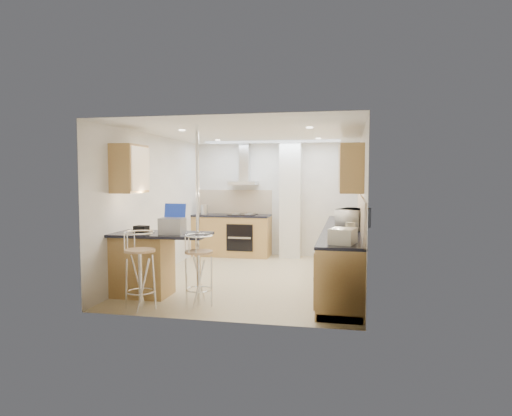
% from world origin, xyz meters
% --- Properties ---
extents(ground, '(4.80, 4.80, 0.00)m').
position_xyz_m(ground, '(0.00, 0.00, 0.00)').
color(ground, tan).
rests_on(ground, ground).
extents(room_shell, '(3.64, 4.84, 2.51)m').
position_xyz_m(room_shell, '(0.32, 0.38, 1.54)').
color(room_shell, white).
rests_on(room_shell, ground).
extents(right_counter, '(0.63, 4.40, 0.92)m').
position_xyz_m(right_counter, '(1.50, 0.00, 0.46)').
color(right_counter, '#B27F47').
rests_on(right_counter, ground).
extents(back_counter, '(1.70, 0.63, 0.92)m').
position_xyz_m(back_counter, '(-0.95, 2.10, 0.46)').
color(back_counter, '#B27F47').
rests_on(back_counter, ground).
extents(peninsula, '(1.47, 0.72, 0.94)m').
position_xyz_m(peninsula, '(-1.12, -1.45, 0.48)').
color(peninsula, '#B27F47').
rests_on(peninsula, ground).
extents(microwave, '(0.58, 0.70, 0.33)m').
position_xyz_m(microwave, '(1.66, -0.23, 1.09)').
color(microwave, silver).
rests_on(microwave, right_counter).
extents(laptop, '(0.34, 0.26, 0.23)m').
position_xyz_m(laptop, '(-0.89, -1.53, 1.06)').
color(laptop, '#94969B').
rests_on(laptop, peninsula).
extents(bag, '(0.22, 0.17, 0.11)m').
position_xyz_m(bag, '(-1.38, -1.49, 0.99)').
color(bag, black).
rests_on(bag, peninsula).
extents(bar_stool_near, '(0.49, 0.49, 1.05)m').
position_xyz_m(bar_stool_near, '(-1.12, -2.10, 0.53)').
color(bar_stool_near, tan).
rests_on(bar_stool_near, ground).
extents(bar_stool_end, '(0.54, 0.54, 0.98)m').
position_xyz_m(bar_stool_end, '(-0.41, -1.78, 0.49)').
color(bar_stool_end, tan).
rests_on(bar_stool_end, ground).
extents(jar_a, '(0.13, 0.13, 0.18)m').
position_xyz_m(jar_a, '(1.59, 0.58, 1.01)').
color(jar_a, beige).
rests_on(jar_a, right_counter).
extents(jar_b, '(0.14, 0.14, 0.15)m').
position_xyz_m(jar_b, '(1.61, 1.22, 0.99)').
color(jar_b, beige).
rests_on(jar_b, right_counter).
extents(jar_c, '(0.15, 0.15, 0.18)m').
position_xyz_m(jar_c, '(1.61, -0.97, 1.01)').
color(jar_c, beige).
rests_on(jar_c, right_counter).
extents(jar_d, '(0.11, 0.11, 0.15)m').
position_xyz_m(jar_d, '(1.57, -0.27, 1.00)').
color(jar_d, silver).
rests_on(jar_d, right_counter).
extents(bread_bin, '(0.37, 0.43, 0.19)m').
position_xyz_m(bread_bin, '(1.52, -1.85, 1.02)').
color(bread_bin, beige).
rests_on(bread_bin, right_counter).
extents(kettle, '(0.16, 0.16, 0.22)m').
position_xyz_m(kettle, '(-1.55, 1.98, 1.03)').
color(kettle, silver).
rests_on(kettle, back_counter).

